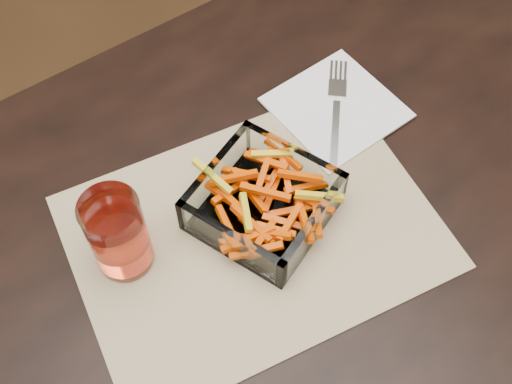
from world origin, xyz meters
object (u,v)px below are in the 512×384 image
dining_table (304,278)px  tumbler (118,236)px  glass_bowl (263,204)px  fork (336,107)px

dining_table → tumbler: size_ratio=13.04×
glass_bowl → fork: glass_bowl is taller
dining_table → tumbler: bearing=148.2°
dining_table → glass_bowl: glass_bowl is taller
glass_bowl → fork: size_ratio=1.28×
glass_bowl → tumbler: 0.18m
tumbler → fork: 0.37m
tumbler → fork: bearing=5.1°
glass_bowl → tumbler: size_ratio=1.63×
tumbler → dining_table: bearing=-31.8°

